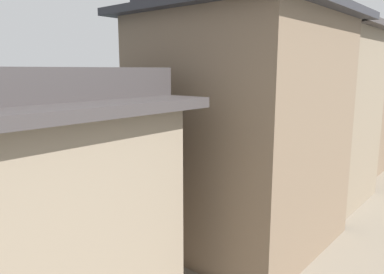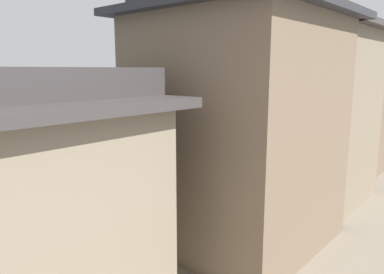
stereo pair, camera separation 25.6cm
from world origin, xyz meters
TOP-DOWN VIEW (x-y plane):
  - boat_moored_nearest at (6.43, 26.46)m, footprint 2.31×5.87m
  - boat_moored_second at (5.44, 53.78)m, footprint 0.86×4.41m
  - boat_moored_third at (2.13, 39.56)m, footprint 1.94×4.52m
  - boat_moored_far at (6.28, 33.00)m, footprint 1.66×3.80m
  - house_waterfront_nearest at (10.77, 4.45)m, footprint 5.22×7.83m
  - house_waterfront_second at (11.61, 12.31)m, footprint 6.92×6.91m
  - house_waterfront_tall at (11.46, 18.28)m, footprint 6.60×5.86m
  - house_waterfront_narrow at (11.10, 23.71)m, footprint 5.89×5.88m
  - house_waterfront_far at (11.52, 30.51)m, footprint 6.74×6.87m

SIDE VIEW (x-z plane):
  - boat_moored_far at x=6.28m, z-range -0.08..0.44m
  - boat_moored_second at x=5.44m, z-range -0.10..0.50m
  - boat_moored_third at x=2.13m, z-range -0.11..0.57m
  - boat_moored_nearest at x=6.43m, z-range -0.13..0.65m
  - house_waterfront_nearest at x=10.77m, z-range 0.56..6.70m
  - house_waterfront_second at x=11.61m, z-range 0.56..9.30m
  - house_waterfront_far at x=11.52m, z-range 0.56..9.30m
  - house_waterfront_tall at x=11.46m, z-range 0.57..9.31m
  - house_waterfront_narrow at x=11.10m, z-range 0.57..9.31m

